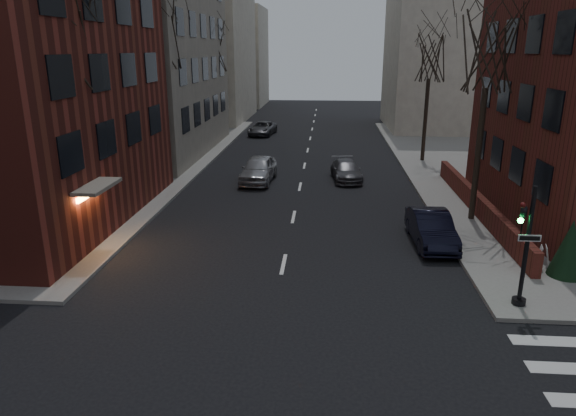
% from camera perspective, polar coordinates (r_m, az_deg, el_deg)
% --- Properties ---
extents(low_wall_right, '(0.35, 16.00, 1.00)m').
position_cam_1_polar(low_wall_right, '(27.83, 20.25, 0.52)').
color(low_wall_right, '#591F1A').
rests_on(low_wall_right, sidewalk_far_right).
extents(building_distant_la, '(14.00, 16.00, 18.00)m').
position_cam_1_polar(building_distant_la, '(63.88, -11.22, 17.71)').
color(building_distant_la, beige).
rests_on(building_distant_la, ground).
extents(building_distant_ra, '(14.00, 14.00, 16.00)m').
position_cam_1_polar(building_distant_ra, '(58.23, 18.45, 16.27)').
color(building_distant_ra, beige).
rests_on(building_distant_ra, ground).
extents(building_distant_lb, '(10.00, 12.00, 14.00)m').
position_cam_1_polar(building_distant_lb, '(80.03, -6.39, 16.33)').
color(building_distant_lb, beige).
rests_on(building_distant_lb, ground).
extents(traffic_signal, '(0.76, 0.44, 4.00)m').
position_cam_1_polar(traffic_signal, '(18.01, 24.71, -4.69)').
color(traffic_signal, black).
rests_on(traffic_signal, sidewalk_far_right).
extents(tree_left_a, '(4.18, 4.18, 10.26)m').
position_cam_1_polar(tree_left_a, '(23.15, -23.38, 16.71)').
color(tree_left_a, '#2D231C').
rests_on(tree_left_a, sidewalk_far_left).
extents(tree_left_b, '(4.40, 4.40, 10.80)m').
position_cam_1_polar(tree_left_b, '(34.30, -13.98, 18.05)').
color(tree_left_b, '#2D231C').
rests_on(tree_left_b, sidewalk_far_left).
extents(tree_left_c, '(3.96, 3.96, 9.72)m').
position_cam_1_polar(tree_left_c, '(47.82, -8.56, 16.93)').
color(tree_left_c, '#2D231C').
rests_on(tree_left_c, sidewalk_far_left).
extents(tree_right_a, '(3.96, 3.96, 9.72)m').
position_cam_1_polar(tree_right_a, '(25.70, 21.49, 15.84)').
color(tree_right_a, '#2D231C').
rests_on(tree_right_a, sidewalk_far_right).
extents(tree_right_b, '(3.74, 3.74, 9.18)m').
position_cam_1_polar(tree_right_b, '(39.34, 15.52, 15.83)').
color(tree_right_b, '#2D231C').
rests_on(tree_right_b, sidewalk_far_right).
extents(streetlamp_near, '(0.36, 0.36, 6.28)m').
position_cam_1_polar(streetlamp_near, '(30.56, -14.57, 9.35)').
color(streetlamp_near, black).
rests_on(streetlamp_near, sidewalk_far_left).
extents(streetlamp_far, '(0.36, 0.36, 6.28)m').
position_cam_1_polar(streetlamp_far, '(49.81, -7.16, 12.62)').
color(streetlamp_far, black).
rests_on(streetlamp_far, sidewalk_far_left).
extents(parked_sedan, '(1.69, 4.46, 1.45)m').
position_cam_1_polar(parked_sedan, '(23.07, 15.63, -2.19)').
color(parked_sedan, black).
rests_on(parked_sedan, ground).
extents(car_lane_silver, '(2.19, 4.89, 1.63)m').
position_cam_1_polar(car_lane_silver, '(32.88, -3.30, 4.33)').
color(car_lane_silver, '#A4A5AA').
rests_on(car_lane_silver, ground).
extents(car_lane_gray, '(2.18, 4.42, 1.24)m').
position_cam_1_polar(car_lane_gray, '(33.54, 6.48, 4.16)').
color(car_lane_gray, '#444349').
rests_on(car_lane_gray, ground).
extents(car_lane_far, '(2.68, 4.90, 1.30)m').
position_cam_1_polar(car_lane_far, '(51.39, -2.86, 8.84)').
color(car_lane_far, '#46464B').
rests_on(car_lane_far, ground).
extents(sandwich_board, '(0.50, 0.61, 0.85)m').
position_cam_1_polar(sandwich_board, '(21.96, 26.46, -4.83)').
color(sandwich_board, white).
rests_on(sandwich_board, sidewalk_far_right).
extents(evergreen_shrub, '(1.48, 1.48, 2.17)m').
position_cam_1_polar(evergreen_shrub, '(21.32, 28.80, -3.92)').
color(evergreen_shrub, black).
rests_on(evergreen_shrub, sidewalk_far_right).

